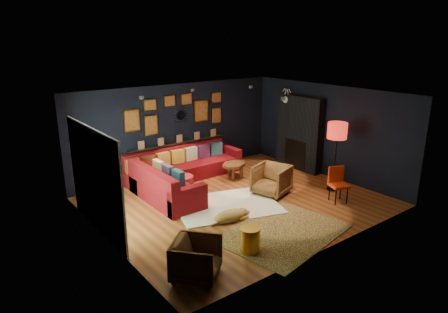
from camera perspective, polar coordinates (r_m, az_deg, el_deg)
floor at (r=9.79m, az=1.97°, el=-6.48°), size 6.50×6.50×0.00m
room_walls at (r=9.28m, az=2.06°, el=2.59°), size 6.50×6.50×6.50m
sectional at (r=10.74m, az=-6.69°, el=-2.59°), size 3.41×2.69×0.86m
ledge at (r=11.58m, az=-6.39°, el=1.96°), size 3.20×0.12×0.04m
gallery_wall at (r=11.41m, az=-6.69°, el=6.30°), size 3.15×0.04×1.02m
sunburst_mirror at (r=11.48m, az=-6.19°, el=5.84°), size 0.47×0.16×0.47m
fireplace at (r=12.13m, az=10.71°, el=2.96°), size 0.31×1.60×2.20m
deer_head at (r=12.30m, az=9.39°, el=8.11°), size 0.50×0.28×0.45m
sliding_door at (r=8.42m, az=-17.94°, el=-3.26°), size 0.06×2.80×2.20m
ceiling_spots at (r=9.71m, az=-0.90°, el=9.06°), size 3.30×2.50×0.06m
shag_rug at (r=9.55m, az=0.42°, el=-7.00°), size 2.79×2.37×0.03m
leopard_rug at (r=8.43m, az=8.42°, el=-10.67°), size 2.89×2.29×0.01m
coffee_table at (r=11.27m, az=1.46°, el=-1.36°), size 0.96×0.84×0.40m
pouf at (r=10.40m, az=-5.99°, el=-3.80°), size 0.59×0.59×0.38m
armchair_left at (r=6.80m, az=-3.97°, el=-14.16°), size 1.01×1.01×0.76m
armchair_right at (r=10.18m, az=6.79°, el=-3.13°), size 0.98×1.01×0.84m
gold_stool at (r=7.60m, az=3.72°, el=-11.77°), size 0.39×0.39×0.48m
orange_chair at (r=10.04m, az=15.92°, el=-3.44°), size 0.53×0.53×0.86m
floor_lamp at (r=10.47m, az=15.85°, el=3.20°), size 0.49×0.49×1.79m
dog at (r=8.75m, az=0.87°, el=-8.12°), size 1.12×0.64×0.34m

